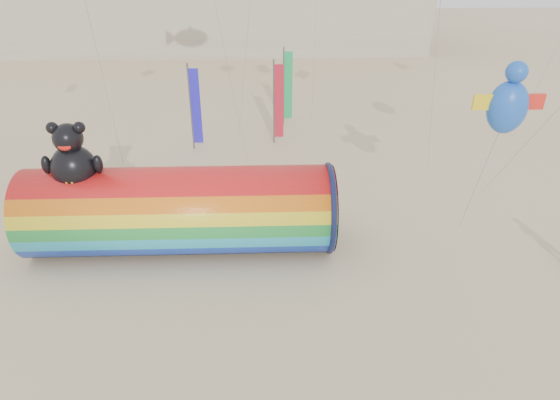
{
  "coord_description": "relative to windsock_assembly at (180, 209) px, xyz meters",
  "views": [
    {
      "loc": [
        -0.12,
        -15.74,
        11.52
      ],
      "look_at": [
        0.5,
        1.5,
        2.4
      ],
      "focal_mm": 32.0,
      "sensor_mm": 36.0,
      "label": 1
    }
  ],
  "objects": [
    {
      "name": "windsock_assembly",
      "position": [
        0.0,
        0.0,
        0.0
      ],
      "size": [
        12.23,
        3.73,
        5.64
      ],
      "color": "red",
      "rests_on": "ground"
    },
    {
      "name": "ground",
      "position": [
        3.51,
        -1.91,
        -1.87
      ],
      "size": [
        160.0,
        160.0,
        0.0
      ],
      "primitive_type": "plane",
      "color": "#CCB58C",
      "rests_on": "ground"
    },
    {
      "name": "festival_banners",
      "position": [
        2.91,
        12.85,
        0.77
      ],
      "size": [
        6.32,
        4.6,
        5.2
      ],
      "color": "#59595E",
      "rests_on": "ground"
    }
  ]
}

